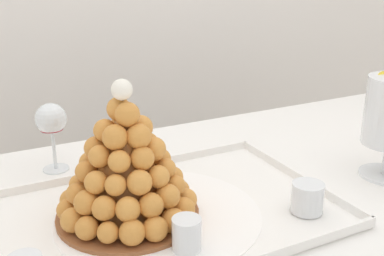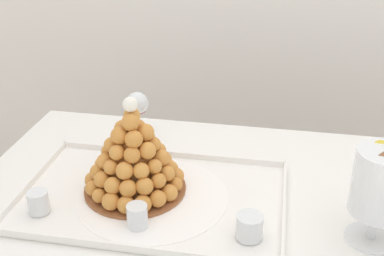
# 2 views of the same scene
# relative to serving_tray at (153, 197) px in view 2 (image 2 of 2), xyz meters

# --- Properties ---
(buffet_table) EXTENTS (1.55, 0.97, 0.73)m
(buffet_table) POSITION_rel_serving_tray_xyz_m (0.27, -0.01, -0.11)
(buffet_table) COLOR brown
(buffet_table) RESTS_ON ground_plane
(serving_tray) EXTENTS (0.68, 0.43, 0.02)m
(serving_tray) POSITION_rel_serving_tray_xyz_m (0.00, 0.00, 0.00)
(serving_tray) COLOR white
(serving_tray) RESTS_ON buffet_table
(croquembouche) EXTENTS (0.27, 0.27, 0.26)m
(croquembouche) POSITION_rel_serving_tray_xyz_m (-0.05, 0.02, 0.10)
(croquembouche) COLOR brown
(croquembouche) RESTS_ON serving_tray
(dessert_cup_left) EXTENTS (0.05, 0.05, 0.06)m
(dessert_cup_left) POSITION_rel_serving_tray_xyz_m (-0.26, -0.12, 0.03)
(dessert_cup_left) COLOR silver
(dessert_cup_left) RESTS_ON serving_tray
(dessert_cup_mid_left) EXTENTS (0.05, 0.05, 0.06)m
(dessert_cup_mid_left) POSITION_rel_serving_tray_xyz_m (-0.00, -0.13, 0.03)
(dessert_cup_mid_left) COLOR silver
(dessert_cup_mid_left) RESTS_ON serving_tray
(dessert_cup_centre) EXTENTS (0.06, 0.06, 0.06)m
(dessert_cup_centre) POSITION_rel_serving_tray_xyz_m (0.26, -0.12, 0.03)
(dessert_cup_centre) COLOR silver
(dessert_cup_centre) RESTS_ON serving_tray
(macaron_goblet) EXTENTS (0.13, 0.13, 0.24)m
(macaron_goblet) POSITION_rel_serving_tray_xyz_m (0.53, -0.06, 0.14)
(macaron_goblet) COLOR white
(macaron_goblet) RESTS_ON buffet_table
(wine_glass) EXTENTS (0.07, 0.07, 0.16)m
(wine_glass) POSITION_rel_serving_tray_xyz_m (-0.13, 0.31, 0.11)
(wine_glass) COLOR silver
(wine_glass) RESTS_ON buffet_table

